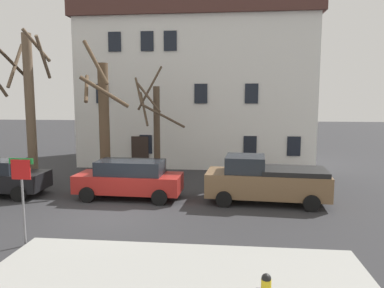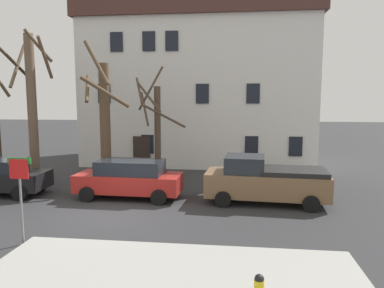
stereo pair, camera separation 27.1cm
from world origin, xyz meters
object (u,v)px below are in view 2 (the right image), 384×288
Objects in this scene: car_red_wagon at (129,178)px; bicycle_leaning at (14,177)px; tree_bare_mid at (32,103)px; pickup_truck_brown at (265,180)px; building_main at (200,80)px; street_sign_pole at (20,184)px; tree_bare_end at (156,127)px; tree_bare_far at (104,120)px; car_black_sedan at (1,177)px.

bicycle_leaning is at bearing 164.78° from car_red_wagon.
pickup_truck_brown is (12.41, -3.25, -3.29)m from tree_bare_mid.
bicycle_leaning is at bearing -134.85° from building_main.
street_sign_pole is (-1.73, -5.58, 1.01)m from car_red_wagon.
car_red_wagon is at bearing 72.75° from street_sign_pole.
tree_bare_end reaches higher than car_red_wagon.
pickup_truck_brown is at bearing -14.69° from tree_bare_mid.
building_main is at bearing 109.76° from pickup_truck_brown.
car_red_wagon is 5.93m from street_sign_pole.
building_main is 13.80m from bicycle_leaning.
building_main is 5.78× the size of street_sign_pole.
tree_bare_far is (-4.10, -8.52, -2.42)m from building_main.
bicycle_leaning is at bearing -167.66° from tree_bare_end.
tree_bare_end is 7.85m from car_black_sedan.
tree_bare_far is 1.72× the size of car_black_sedan.
pickup_truck_brown reaches higher than car_black_sedan.
bicycle_leaning is at bearing 124.27° from street_sign_pole.
street_sign_pole is at bearing -144.48° from pickup_truck_brown.
tree_bare_end is 6.84m from pickup_truck_brown.
car_red_wagon is at bearing -49.80° from tree_bare_far.
pickup_truck_brown is at bearing -70.24° from building_main.
tree_bare_end is at bearing 24.72° from tree_bare_far.
tree_bare_mid is 4.60× the size of bicycle_leaning.
street_sign_pole is at bearing -103.90° from tree_bare_end.
building_main is 3.28× the size of car_red_wagon.
tree_bare_end is at bearing -102.51° from building_main.
pickup_truck_brown reaches higher than car_red_wagon.
tree_bare_far is 4.20× the size of bicycle_leaning.
pickup_truck_brown is at bearing -16.35° from tree_bare_far.
street_sign_pole is (-3.87, -16.42, -3.92)m from building_main.
bicycle_leaning is (-12.84, 1.88, -0.61)m from pickup_truck_brown.
tree_bare_mid reaches higher than street_sign_pole.
car_black_sedan is 2.43× the size of bicycle_leaning.
bicycle_leaning is at bearing -107.54° from tree_bare_mid.
car_black_sedan is at bearing -86.32° from tree_bare_mid.
tree_bare_end reaches higher than bicycle_leaning.
pickup_truck_brown is 1.94× the size of street_sign_pole.
bicycle_leaning is at bearing 108.18° from car_black_sedan.
building_main reaches higher than car_black_sedan.
street_sign_pole is 9.13m from bicycle_leaning.
building_main is 3.70× the size of car_black_sedan.
building_main reaches higher than tree_bare_far.
bicycle_leaning is (-7.30, -1.60, -2.62)m from tree_bare_end.
pickup_truck_brown is (8.00, -2.35, -2.43)m from tree_bare_far.
tree_bare_end reaches higher than pickup_truck_brown.
pickup_truck_brown is (5.54, -3.48, -2.00)m from tree_bare_end.
tree_bare_end is at bearing 81.72° from car_red_wagon.
pickup_truck_brown is at bearing 35.52° from street_sign_pole.
street_sign_pole reaches higher than car_red_wagon.
car_red_wagon is 6.04m from pickup_truck_brown.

